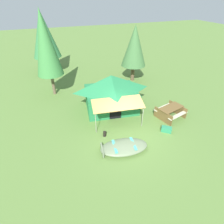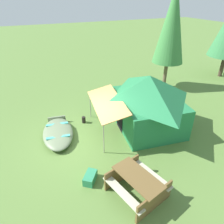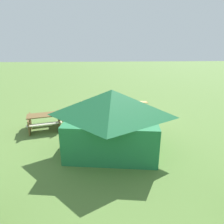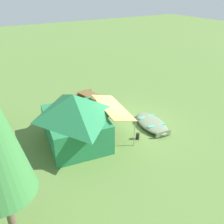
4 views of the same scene
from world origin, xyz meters
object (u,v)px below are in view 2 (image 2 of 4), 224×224
Objects in this scene: fuel_can at (84,120)px; pine_tree_back_right at (172,25)px; picnic_table at (137,183)px; canvas_cabin_tent at (147,101)px; beached_rowboat at (58,133)px; cooler_box at (90,178)px.

pine_tree_back_right is (-2.21, 6.31, 3.75)m from fuel_can.
canvas_cabin_tent is at bearing 144.67° from picnic_table.
pine_tree_back_right is (-2.82, 7.67, 3.72)m from beached_rowboat.
beached_rowboat is 3.01m from cooler_box.
picnic_table is (3.27, -2.32, -0.82)m from canvas_cabin_tent.
beached_rowboat reaches higher than cooler_box.
canvas_cabin_tent is 13.54× the size of fuel_can.
cooler_box is at bearing -131.35° from picnic_table.
pine_tree_back_right is at bearing 138.92° from picnic_table.
pine_tree_back_right reaches higher than canvas_cabin_tent.
picnic_table is (4.02, 1.71, 0.28)m from beached_rowboat.
beached_rowboat is 4.54× the size of cooler_box.
beached_rowboat is 0.62× the size of canvas_cabin_tent.
fuel_can is 7.67m from pine_tree_back_right.
canvas_cabin_tent reaches higher than cooler_box.
beached_rowboat is at bearing -100.45° from canvas_cabin_tent.
pine_tree_back_right reaches higher than beached_rowboat.
picnic_table reaches higher than beached_rowboat.
canvas_cabin_tent reaches higher than fuel_can.
fuel_can is at bearing 166.74° from cooler_box.
fuel_can reaches higher than cooler_box.
picnic_table is at bearing 23.10° from beached_rowboat.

